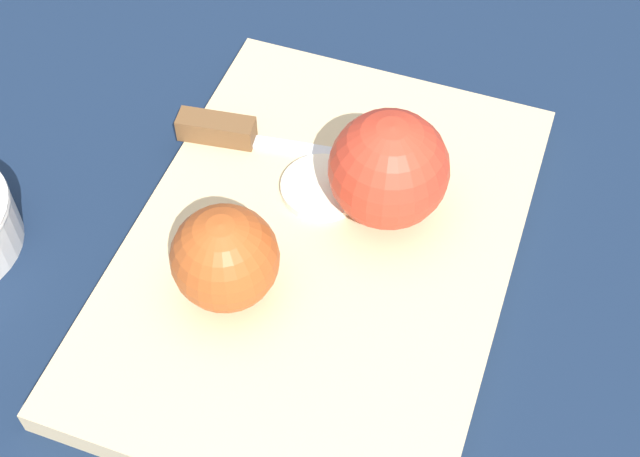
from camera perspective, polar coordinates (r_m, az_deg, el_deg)
The scene contains 6 objects.
ground_plane at distance 0.67m, azimuth 0.00°, elevation -2.14°, with size 4.00×4.00×0.00m, color #14233D.
cutting_board at distance 0.66m, azimuth 0.00°, elevation -1.61°, with size 0.41×0.30×0.02m.
apple_half_left at distance 0.60m, azimuth -6.08°, elevation -1.88°, with size 0.07×0.07×0.07m.
apple_half_right at distance 0.64m, azimuth 4.44°, elevation 3.77°, with size 0.09×0.09×0.09m.
knife at distance 0.72m, azimuth -5.95°, elevation 6.21°, with size 0.05×0.15×0.02m.
apple_slice at distance 0.68m, azimuth 0.13°, elevation 2.64°, with size 0.06×0.06×0.01m.
Camera 1 is at (-0.35, -0.16, 0.55)m, focal length 50.00 mm.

